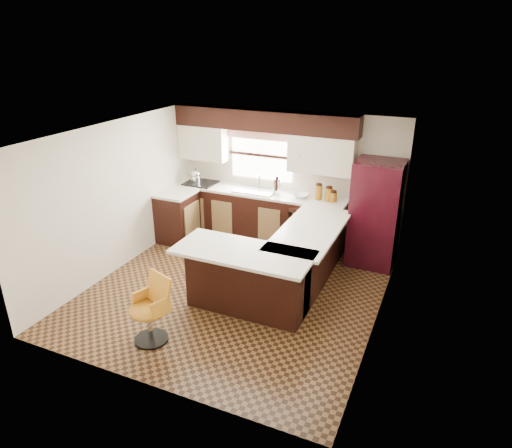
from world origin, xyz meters
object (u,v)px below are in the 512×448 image
at_px(refrigerator, 375,214).
at_px(bar_chair, 149,311).
at_px(peninsula_long, 305,258).
at_px(peninsula_return, 248,280).

xyz_separation_m(refrigerator, bar_chair, (-2.15, -3.32, -0.44)).
height_order(peninsula_long, bar_chair, peninsula_long).
xyz_separation_m(peninsula_long, peninsula_return, (-0.53, -0.97, 0.00)).
distance_m(peninsula_return, bar_chair, 1.43).
bearing_deg(peninsula_return, bar_chair, -125.04).
xyz_separation_m(peninsula_long, bar_chair, (-1.34, -2.14, -0.01)).
bearing_deg(bar_chair, peninsula_return, 74.74).
relative_size(peninsula_long, refrigerator, 1.10).
relative_size(peninsula_return, refrigerator, 0.93).
bearing_deg(bar_chair, refrigerator, 76.87).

